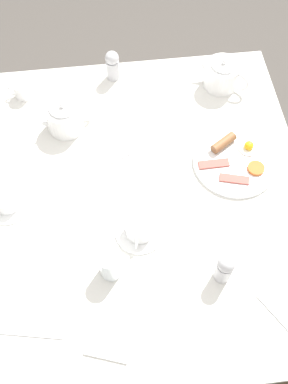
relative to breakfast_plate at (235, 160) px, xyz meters
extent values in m
plane|color=#4C4742|center=(0.31, 0.09, -0.75)|extent=(8.00, 8.00, 0.00)
cube|color=silver|center=(0.31, 0.09, -0.02)|extent=(1.06, 1.18, 0.03)
cylinder|color=brown|center=(-0.17, -0.45, -0.39)|extent=(0.04, 0.04, 0.71)
cylinder|color=brown|center=(0.79, -0.45, -0.39)|extent=(0.04, 0.04, 0.71)
cylinder|color=white|center=(0.00, 0.01, 0.00)|extent=(0.28, 0.28, 0.01)
cylinder|color=white|center=(-0.05, -0.04, 0.01)|extent=(0.07, 0.07, 0.00)
sphere|color=yellow|center=(-0.05, -0.04, 0.02)|extent=(0.03, 0.03, 0.03)
cylinder|color=brown|center=(0.03, -0.06, 0.02)|extent=(0.09, 0.08, 0.03)
cube|color=#B74C42|center=(0.07, 0.01, 0.01)|extent=(0.10, 0.03, 0.01)
cube|color=#B74C42|center=(0.02, 0.08, 0.01)|extent=(0.10, 0.05, 0.01)
cylinder|color=#D16023|center=(-0.06, 0.04, 0.01)|extent=(0.06, 0.06, 0.01)
cylinder|color=white|center=(0.55, -0.21, 0.04)|extent=(0.13, 0.13, 0.10)
cylinder|color=white|center=(0.55, -0.21, 0.09)|extent=(0.09, 0.09, 0.01)
sphere|color=white|center=(0.55, -0.21, 0.10)|extent=(0.02, 0.02, 0.02)
cone|color=white|center=(0.62, -0.19, 0.05)|extent=(0.06, 0.04, 0.05)
torus|color=white|center=(0.48, -0.23, 0.04)|extent=(0.08, 0.03, 0.08)
cylinder|color=white|center=(-0.02, -0.34, 0.04)|extent=(0.13, 0.13, 0.10)
cylinder|color=white|center=(-0.02, -0.34, 0.09)|extent=(0.09, 0.09, 0.01)
sphere|color=white|center=(-0.02, -0.34, 0.10)|extent=(0.02, 0.02, 0.02)
cone|color=white|center=(0.04, -0.39, 0.05)|extent=(0.06, 0.05, 0.05)
torus|color=white|center=(-0.07, -0.30, 0.04)|extent=(0.07, 0.05, 0.08)
cylinder|color=white|center=(0.34, 0.22, -0.01)|extent=(0.15, 0.15, 0.01)
cylinder|color=white|center=(0.34, 0.22, 0.02)|extent=(0.09, 0.09, 0.05)
cylinder|color=olive|center=(0.34, 0.22, 0.02)|extent=(0.08, 0.08, 0.04)
torus|color=white|center=(0.35, 0.26, 0.02)|extent=(0.02, 0.04, 0.04)
cylinder|color=white|center=(0.74, 0.07, -0.01)|extent=(0.15, 0.15, 0.01)
cylinder|color=white|center=(0.74, 0.07, 0.02)|extent=(0.09, 0.09, 0.05)
cylinder|color=olive|center=(0.74, 0.07, 0.02)|extent=(0.08, 0.08, 0.04)
torus|color=white|center=(0.75, 0.03, 0.02)|extent=(0.02, 0.04, 0.04)
cylinder|color=white|center=(0.44, 0.33, 0.04)|extent=(0.06, 0.06, 0.11)
cylinder|color=white|center=(0.70, -0.37, 0.02)|extent=(0.06, 0.06, 0.06)
torus|color=white|center=(0.73, -0.37, 0.02)|extent=(0.04, 0.01, 0.04)
cylinder|color=#BCBCC1|center=(0.37, -0.43, 0.03)|extent=(0.05, 0.05, 0.08)
sphere|color=#BCBCC1|center=(0.37, -0.43, 0.09)|extent=(0.05, 0.05, 0.05)
cylinder|color=#BCBCC1|center=(0.12, 0.38, 0.03)|extent=(0.05, 0.05, 0.08)
sphere|color=#BCBCC1|center=(0.12, 0.38, 0.09)|extent=(0.05, 0.05, 0.05)
cube|color=white|center=(0.46, 0.54, -0.01)|extent=(0.14, 0.10, 0.01)
cube|color=silver|center=(0.32, -0.08, -0.01)|extent=(0.18, 0.09, 0.00)
cube|color=silver|center=(-0.02, 0.53, -0.01)|extent=(0.11, 0.17, 0.00)
cube|color=silver|center=(-0.10, 0.30, -0.01)|extent=(0.04, 0.15, 0.00)
cube|color=silver|center=(0.66, 0.49, -0.01)|extent=(0.19, 0.05, 0.00)
camera|label=1|loc=(0.40, 0.79, 1.24)|focal=42.00mm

